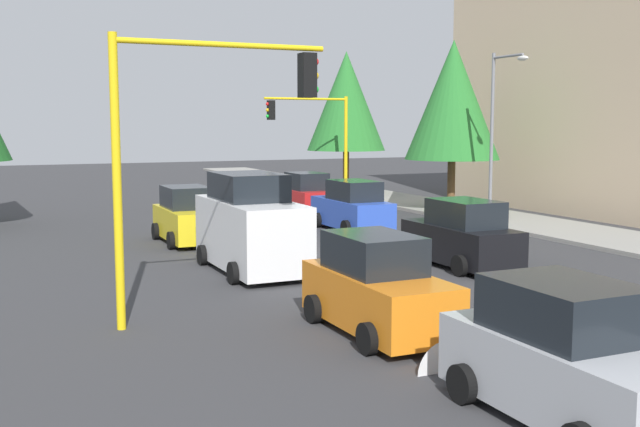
{
  "coord_description": "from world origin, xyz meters",
  "views": [
    {
      "loc": [
        21.33,
        -10.01,
        4.17
      ],
      "look_at": [
        -1.3,
        0.26,
        1.2
      ],
      "focal_mm": 42.41,
      "sensor_mm": 36.0,
      "label": 1
    }
  ],
  "objects_px": {
    "delivery_van_white": "(251,226)",
    "car_orange": "(377,288)",
    "street_lamp_curbside": "(498,119)",
    "car_black": "(462,236)",
    "car_red": "(305,196)",
    "car_silver": "(569,359)",
    "tree_roadside_far": "(346,101)",
    "traffic_signal_near_right": "(202,122)",
    "car_yellow": "(188,217)",
    "traffic_signal_far_left": "(314,128)",
    "car_blue": "(352,208)",
    "tree_roadside_mid": "(453,100)"
  },
  "relations": [
    {
      "from": "car_yellow",
      "to": "street_lamp_curbside",
      "type": "bearing_deg",
      "value": 85.77
    },
    {
      "from": "traffic_signal_near_right",
      "to": "car_orange",
      "type": "bearing_deg",
      "value": 50.89
    },
    {
      "from": "car_black",
      "to": "traffic_signal_far_left",
      "type": "bearing_deg",
      "value": 170.38
    },
    {
      "from": "street_lamp_curbside",
      "to": "car_blue",
      "type": "xyz_separation_m",
      "value": [
        -1.21,
        -5.96,
        -3.45
      ]
    },
    {
      "from": "traffic_signal_near_right",
      "to": "tree_roadside_far",
      "type": "height_order",
      "value": "tree_roadside_far"
    },
    {
      "from": "street_lamp_curbside",
      "to": "car_orange",
      "type": "height_order",
      "value": "street_lamp_curbside"
    },
    {
      "from": "traffic_signal_far_left",
      "to": "tree_roadside_mid",
      "type": "relative_size",
      "value": 0.7
    },
    {
      "from": "delivery_van_white",
      "to": "car_silver",
      "type": "xyz_separation_m",
      "value": [
        12.17,
        0.46,
        -0.38
      ]
    },
    {
      "from": "car_red",
      "to": "delivery_van_white",
      "type": "bearing_deg",
      "value": -30.17
    },
    {
      "from": "car_blue",
      "to": "car_black",
      "type": "distance_m",
      "value": 8.03
    },
    {
      "from": "car_blue",
      "to": "car_black",
      "type": "xyz_separation_m",
      "value": [
        8.02,
        -0.48,
        -0.0
      ]
    },
    {
      "from": "traffic_signal_far_left",
      "to": "tree_roadside_mid",
      "type": "height_order",
      "value": "tree_roadside_mid"
    },
    {
      "from": "tree_roadside_mid",
      "to": "car_black",
      "type": "bearing_deg",
      "value": -32.88
    },
    {
      "from": "car_red",
      "to": "car_silver",
      "type": "bearing_deg",
      "value": -14.53
    },
    {
      "from": "delivery_van_white",
      "to": "car_blue",
      "type": "bearing_deg",
      "value": 134.1
    },
    {
      "from": "tree_roadside_far",
      "to": "delivery_van_white",
      "type": "xyz_separation_m",
      "value": [
        19.29,
        -12.57,
        -4.15
      ]
    },
    {
      "from": "tree_roadside_far",
      "to": "car_red",
      "type": "xyz_separation_m",
      "value": [
        8.08,
        -6.05,
        -4.54
      ]
    },
    {
      "from": "traffic_signal_near_right",
      "to": "tree_roadside_mid",
      "type": "xyz_separation_m",
      "value": [
        -14.0,
        15.74,
        1.04
      ]
    },
    {
      "from": "car_silver",
      "to": "car_black",
      "type": "distance_m",
      "value": 11.59
    },
    {
      "from": "delivery_van_white",
      "to": "car_yellow",
      "type": "distance_m",
      "value": 5.85
    },
    {
      "from": "car_blue",
      "to": "car_silver",
      "type": "distance_m",
      "value": 19.2
    },
    {
      "from": "traffic_signal_near_right",
      "to": "delivery_van_white",
      "type": "xyz_separation_m",
      "value": [
        -4.71,
        2.67,
        -2.91
      ]
    },
    {
      "from": "car_blue",
      "to": "traffic_signal_near_right",
      "type": "bearing_deg",
      "value": -39.67
    },
    {
      "from": "car_blue",
      "to": "tree_roadside_far",
      "type": "bearing_deg",
      "value": 154.59
    },
    {
      "from": "tree_roadside_mid",
      "to": "delivery_van_white",
      "type": "bearing_deg",
      "value": -54.59
    },
    {
      "from": "car_blue",
      "to": "car_orange",
      "type": "height_order",
      "value": "same"
    },
    {
      "from": "street_lamp_curbside",
      "to": "car_black",
      "type": "relative_size",
      "value": 1.74
    },
    {
      "from": "car_black",
      "to": "car_orange",
      "type": "bearing_deg",
      "value": -47.59
    },
    {
      "from": "street_lamp_curbside",
      "to": "delivery_van_white",
      "type": "xyz_separation_m",
      "value": [
        4.9,
        -12.27,
        -3.07
      ]
    },
    {
      "from": "traffic_signal_near_right",
      "to": "car_silver",
      "type": "height_order",
      "value": "traffic_signal_near_right"
    },
    {
      "from": "car_black",
      "to": "car_red",
      "type": "relative_size",
      "value": 1.09
    },
    {
      "from": "tree_roadside_mid",
      "to": "car_black",
      "type": "relative_size",
      "value": 1.97
    },
    {
      "from": "car_red",
      "to": "car_orange",
      "type": "bearing_deg",
      "value": -19.08
    },
    {
      "from": "delivery_van_white",
      "to": "car_orange",
      "type": "height_order",
      "value": "delivery_van_white"
    },
    {
      "from": "car_orange",
      "to": "car_yellow",
      "type": "bearing_deg",
      "value": -177.69
    },
    {
      "from": "street_lamp_curbside",
      "to": "tree_roadside_far",
      "type": "distance_m",
      "value": 14.43
    },
    {
      "from": "tree_roadside_mid",
      "to": "car_red",
      "type": "distance_m",
      "value": 8.08
    },
    {
      "from": "traffic_signal_near_right",
      "to": "tree_roadside_mid",
      "type": "bearing_deg",
      "value": 131.66
    },
    {
      "from": "car_red",
      "to": "car_orange",
      "type": "xyz_separation_m",
      "value": [
        18.26,
        -6.32,
        0.0
      ]
    },
    {
      "from": "delivery_van_white",
      "to": "car_red",
      "type": "bearing_deg",
      "value": 149.83
    },
    {
      "from": "traffic_signal_far_left",
      "to": "traffic_signal_near_right",
      "type": "bearing_deg",
      "value": -29.72
    },
    {
      "from": "traffic_signal_far_left",
      "to": "delivery_van_white",
      "type": "relative_size",
      "value": 1.16
    },
    {
      "from": "car_blue",
      "to": "car_yellow",
      "type": "relative_size",
      "value": 1.09
    },
    {
      "from": "delivery_van_white",
      "to": "traffic_signal_near_right",
      "type": "bearing_deg",
      "value": -29.54
    },
    {
      "from": "delivery_van_white",
      "to": "tree_roadside_far",
      "type": "bearing_deg",
      "value": 146.91
    },
    {
      "from": "delivery_van_white",
      "to": "car_red",
      "type": "distance_m",
      "value": 12.98
    },
    {
      "from": "delivery_van_white",
      "to": "car_yellow",
      "type": "relative_size",
      "value": 1.25
    },
    {
      "from": "car_black",
      "to": "car_orange",
      "type": "xyz_separation_m",
      "value": [
        5.14,
        -5.63,
        -0.0
      ]
    },
    {
      "from": "traffic_signal_near_right",
      "to": "tree_roadside_far",
      "type": "xyz_separation_m",
      "value": [
        -24.0,
        15.24,
        1.25
      ]
    },
    {
      "from": "traffic_signal_near_right",
      "to": "car_black",
      "type": "height_order",
      "value": "traffic_signal_near_right"
    }
  ]
}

